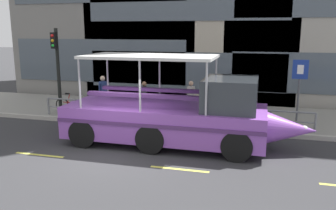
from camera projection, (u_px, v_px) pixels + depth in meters
ground_plane at (119, 151)px, 12.22m from camera, size 120.00×120.00×0.00m
sidewalk at (163, 112)px, 17.49m from camera, size 32.00×4.80×0.18m
curb_edge at (147, 125)px, 15.14m from camera, size 32.00×0.18×0.18m
lane_centreline at (106, 162)px, 11.22m from camera, size 25.80×0.12×0.01m
curb_guardrail at (169, 110)px, 15.11m from camera, size 11.77×0.09×0.81m
traffic_light_pole at (57, 63)px, 16.27m from camera, size 0.24×0.46×3.98m
parking_sign at (299, 82)px, 14.11m from camera, size 0.60×0.12×2.75m
leaned_bicycle at (72, 105)px, 16.89m from camera, size 1.74×0.46×0.96m
duck_tour_boat at (179, 116)px, 12.72m from camera, size 8.92×2.69×3.21m
pedestrian_near_bow at (250, 99)px, 15.17m from camera, size 0.40×0.32×1.65m
pedestrian_mid_left at (191, 95)px, 16.35m from camera, size 0.42×0.29×1.60m
pedestrian_mid_right at (144, 95)px, 16.38m from camera, size 0.22×0.46×1.58m
pedestrian_near_stern at (103, 90)px, 17.04m from camera, size 0.31×0.47×1.75m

